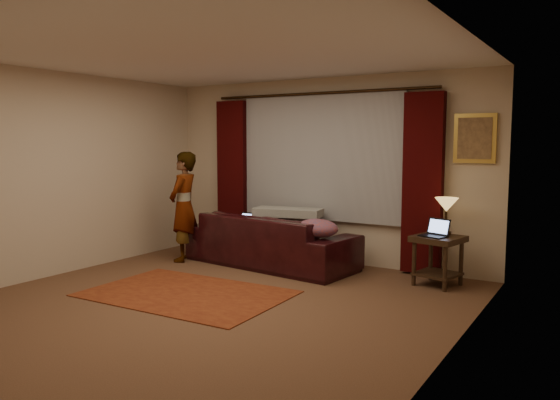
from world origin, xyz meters
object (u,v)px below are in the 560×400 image
Objects in this scene: sofa at (271,230)px; person at (184,207)px; laptop_sofa at (245,222)px; tiffany_lamp at (446,216)px; end_table at (438,261)px; laptop_table at (433,228)px.

person is at bearing 25.04° from sofa.
person is (-0.87, -0.28, 0.18)m from laptop_sofa.
sofa is at bearing 23.24° from laptop_sofa.
sofa is 5.49× the size of tiffany_lamp.
tiffany_lamp reaches higher than end_table.
person is (-3.45, -0.46, 0.08)m from laptop_table.
sofa is 1.31m from person.
end_table is 3.57m from person.
laptop_sofa is at bearing 26.86° from sofa.
sofa reaches higher than end_table.
end_table is at bearing 8.59° from laptop_sofa.
laptop_table is at bearing -172.32° from sofa.
laptop_sofa reaches higher than end_table.
end_table is (2.28, 0.14, -0.19)m from sofa.
laptop_table is (-0.08, -0.25, -0.12)m from tiffany_lamp.
person is (-3.49, -0.54, 0.49)m from end_table.
tiffany_lamp is at bearing 75.29° from end_table.
person reaches higher than laptop_sofa.
laptop_table is 3.48m from person.
person reaches higher than laptop_table.
person is (-3.53, -0.70, -0.04)m from tiffany_lamp.
sofa is at bearing 94.16° from person.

